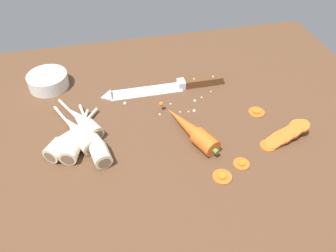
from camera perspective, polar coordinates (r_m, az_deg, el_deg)
ground_plane at (r=85.43cm, az=-0.30°, el=-0.82°), size 120.00×90.00×4.00cm
chefs_knife at (r=94.82cm, az=-1.19°, el=6.44°), size 34.71×4.46×4.18cm
whole_carrot at (r=79.95cm, az=3.97°, el=-0.66°), size 10.74×20.13×4.20cm
parsnip_front at (r=81.27cm, az=-16.77°, el=-2.08°), size 13.03×16.60×4.00cm
parsnip_mid_left at (r=80.26cm, az=-15.52°, el=-2.44°), size 7.35×17.43×4.00cm
parsnip_mid_right at (r=84.40cm, az=-14.05°, el=0.61°), size 10.97×17.64×4.00cm
parsnip_back at (r=79.09cm, az=-12.20°, el=-2.50°), size 6.84×22.45×4.00cm
parsnip_outer at (r=81.94cm, az=-14.89°, el=-1.13°), size 10.62×18.72×4.00cm
carrot_slice_stack at (r=84.07cm, az=19.17°, el=-1.46°), size 12.99×6.35×4.19cm
carrot_slice_stray_near at (r=73.54cm, az=9.15°, el=-8.38°), size 4.16×4.16×0.70cm
carrot_slice_stray_mid at (r=90.26cm, az=14.73°, el=2.35°), size 4.18×4.18×0.70cm
carrot_slice_stray_far at (r=76.64cm, az=12.28°, el=-6.19°), size 3.62×3.62×0.70cm
prep_bowl at (r=100.90cm, az=-19.59°, el=7.27°), size 11.00×11.00×4.00cm
mince_crumbs at (r=90.08cm, az=-1.03°, el=3.92°), size 27.67×13.16×0.88cm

